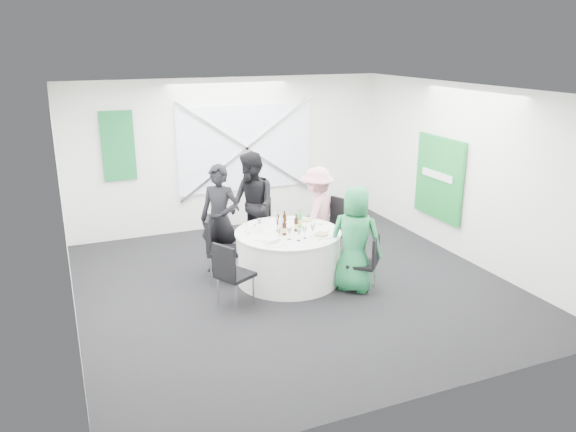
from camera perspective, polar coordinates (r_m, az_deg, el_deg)
name	(u,v)px	position (r m, az deg, el deg)	size (l,w,h in m)	color
floor	(293,285)	(8.30, 0.54, -6.98)	(6.00, 6.00, 0.00)	black
ceiling	(294,90)	(7.58, 0.60, 12.66)	(6.00, 6.00, 0.00)	silver
wall_back	(230,154)	(10.58, -5.91, 6.28)	(6.00, 6.00, 0.00)	white
wall_front	(422,271)	(5.35, 13.43, -5.41)	(6.00, 6.00, 0.00)	white
wall_left	(64,218)	(7.23, -21.83, -0.17)	(6.00, 6.00, 0.00)	white
wall_right	(466,174)	(9.39, 17.67, 4.12)	(6.00, 6.00, 0.00)	white
window_panel	(246,148)	(10.61, -4.30, 6.91)	(2.60, 0.03, 1.60)	silver
window_brace_a	(247,148)	(10.57, -4.23, 6.87)	(0.05, 0.05, 3.16)	silver
window_brace_b	(247,148)	(10.57, -4.23, 6.87)	(0.05, 0.05, 3.16)	silver
green_banner	(118,146)	(10.09, -16.87, 6.81)	(0.55, 0.04, 1.20)	#166F3A
green_sign	(439,178)	(9.85, 15.08, 3.74)	(0.05, 1.20, 1.40)	#188732
banquet_table	(288,256)	(8.32, 0.00, -4.07)	(1.56, 1.56, 0.76)	silver
chair_back	(262,223)	(9.25, -2.69, -0.70)	(0.43, 0.44, 0.94)	black
chair_back_left	(217,244)	(8.27, -7.21, -2.88)	(0.58, 0.57, 0.99)	black
chair_back_right	(336,225)	(9.06, 4.93, -0.87)	(0.61, 0.61, 1.01)	black
chair_front_right	(368,260)	(7.98, 8.12, -4.41)	(0.54, 0.54, 0.83)	black
chair_front_left	(230,271)	(7.44, -5.86, -5.54)	(0.57, 0.57, 0.92)	black
person_man_back_left	(220,220)	(8.53, -6.95, -0.36)	(0.62, 0.40, 1.69)	black
person_man_back	(252,206)	(9.09, -3.69, 1.05)	(0.85, 0.46, 1.74)	black
person_woman_pink	(317,213)	(9.06, 2.96, 0.27)	(0.98, 0.46, 1.52)	pink
person_woman_green	(355,239)	(7.92, 6.84, -2.36)	(0.75, 0.49, 1.53)	#25884C
plate_back	(270,222)	(8.62, -1.82, -0.57)	(0.29, 0.29, 0.01)	white
plate_back_left	(254,230)	(8.25, -3.50, -1.43)	(0.28, 0.28, 0.01)	white
plate_back_right	(307,221)	(8.64, 1.93, -0.49)	(0.27, 0.27, 0.04)	white
plate_front_right	(321,235)	(8.02, 3.42, -1.94)	(0.30, 0.30, 0.04)	white
plate_front_left	(274,243)	(7.71, -1.45, -2.79)	(0.29, 0.29, 0.01)	white
napkin	(271,241)	(7.71, -1.72, -2.53)	(0.18, 0.12, 0.05)	silver
beer_bottle_a	(279,225)	(8.16, -0.97, -0.96)	(0.06, 0.06, 0.25)	#361A09
beer_bottle_b	(284,222)	(8.27, -0.36, -0.62)	(0.06, 0.06, 0.28)	#361A09
beer_bottle_c	(296,225)	(8.18, 0.83, -0.90)	(0.06, 0.06, 0.26)	#361A09
beer_bottle_d	(284,229)	(8.02, -0.38, -1.32)	(0.06, 0.06, 0.25)	#361A09
green_water_bottle	(300,220)	(8.33, 1.20, -0.46)	(0.08, 0.08, 0.29)	#3A964C
clear_water_bottle	(281,227)	(8.03, -0.71, -1.13)	(0.08, 0.08, 0.29)	silver
wine_glass_a	(289,231)	(7.83, 0.13, -1.54)	(0.07, 0.07, 0.17)	white
wine_glass_b	(259,222)	(8.25, -2.92, -0.58)	(0.07, 0.07, 0.17)	white
wine_glass_c	(276,216)	(8.52, -1.23, 0.04)	(0.07, 0.07, 0.17)	white
wine_glass_d	(305,230)	(7.89, 1.71, -1.41)	(0.07, 0.07, 0.17)	white
wine_glass_e	(299,232)	(7.79, 1.10, -1.66)	(0.07, 0.07, 0.17)	white
wine_glass_f	(313,228)	(7.96, 2.53, -1.25)	(0.07, 0.07, 0.17)	white
wine_glass_g	(279,231)	(7.83, -0.94, -1.55)	(0.07, 0.07, 0.17)	white
fork_a	(320,240)	(7.86, 3.25, -2.45)	(0.01, 0.15, 0.01)	silver
knife_a	(327,232)	(8.20, 4.03, -1.62)	(0.01, 0.15, 0.01)	silver
fork_b	(319,224)	(8.52, 3.13, -0.83)	(0.01, 0.15, 0.01)	silver
knife_b	(297,220)	(8.72, 0.95, -0.39)	(0.01, 0.15, 0.01)	silver
fork_c	(287,219)	(8.74, -0.14, -0.35)	(0.01, 0.15, 0.01)	silver
knife_c	(262,223)	(8.60, -2.63, -0.67)	(0.01, 0.15, 0.01)	silver
fork_d	(260,241)	(7.81, -2.90, -2.58)	(0.01, 0.15, 0.01)	silver
knife_d	(284,245)	(7.65, -0.46, -2.98)	(0.01, 0.15, 0.01)	silver
fork_e	(255,225)	(8.47, -3.39, -0.95)	(0.01, 0.15, 0.01)	silver
knife_e	(249,233)	(8.13, -4.02, -1.77)	(0.01, 0.15, 0.01)	silver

